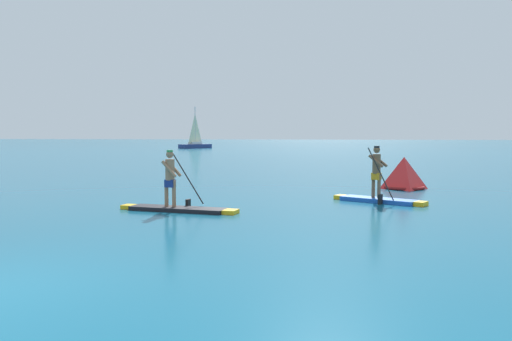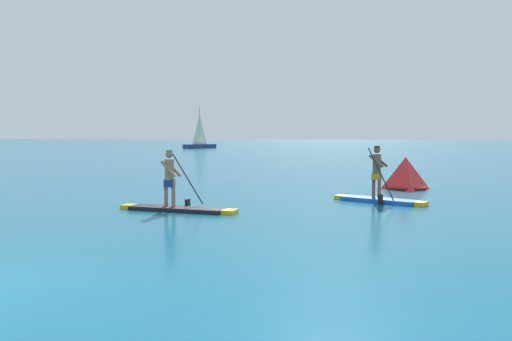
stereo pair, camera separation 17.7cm
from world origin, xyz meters
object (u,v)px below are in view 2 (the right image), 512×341
paddleboarder_far_right (379,192)px  race_marker_buoy (405,175)px  sailboat_left_horizon (200,143)px  paddleboarder_mid_center (176,199)px

paddleboarder_far_right → race_marker_buoy: bearing=102.9°
sailboat_left_horizon → paddleboarder_mid_center: bearing=-128.2°
paddleboarder_mid_center → sailboat_left_horizon: bearing=114.7°
race_marker_buoy → sailboat_left_horizon: (-27.57, 56.92, 0.20)m
paddleboarder_mid_center → sailboat_left_horizon: size_ratio=0.54×
paddleboarder_mid_center → race_marker_buoy: bearing=55.0°
race_marker_buoy → paddleboarder_far_right: bearing=-104.0°
paddleboarder_far_right → race_marker_buoy: (1.12, 4.48, 0.22)m
paddleboarder_far_right → race_marker_buoy: paddleboarder_far_right is taller
paddleboarder_mid_center → paddleboarder_far_right: paddleboarder_far_right is taller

